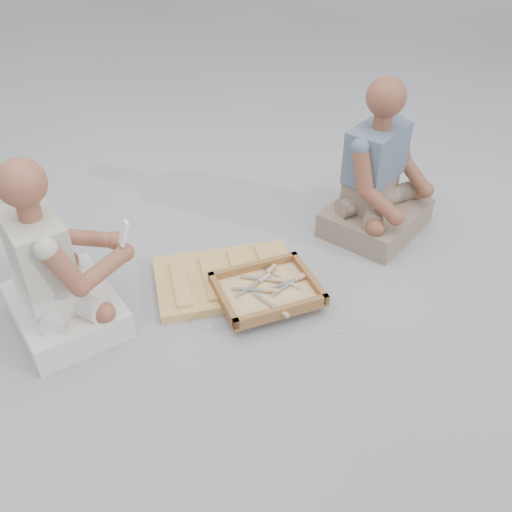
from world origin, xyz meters
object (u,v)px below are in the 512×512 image
object	(u,v)px
craftsman	(55,273)
companion	(378,183)
carved_panel	(227,279)
tool_tray	(267,291)

from	to	relation	value
craftsman	companion	bearing A→B (deg)	82.68
craftsman	companion	world-z (taller)	companion
carved_panel	companion	xyz separation A→B (m)	(0.89, 0.21, 0.26)
tool_tray	companion	bearing A→B (deg)	27.87
tool_tray	craftsman	distance (m)	0.92
carved_panel	craftsman	bearing A→B (deg)	-176.99
craftsman	companion	size ratio (longest dim) A/B	0.97
carved_panel	tool_tray	size ratio (longest dim) A/B	1.42
carved_panel	companion	world-z (taller)	companion
carved_panel	tool_tray	bearing A→B (deg)	-53.85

